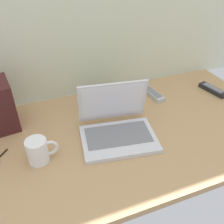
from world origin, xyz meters
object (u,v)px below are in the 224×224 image
Objects in this scene: remote_control_near at (153,94)px; book_stack at (107,97)px; coffee_mug at (38,150)px; remote_control_far at (213,90)px; laptop at (117,126)px.

book_stack reaches higher than remote_control_near.
coffee_mug is 0.72× the size of remote_control_far.
remote_control_far is (0.63, 0.14, -0.03)m from laptop.
laptop is at bearing -100.88° from book_stack.
remote_control_near is at bearing 165.78° from remote_control_far.
remote_control_far is at bearing 12.61° from laptop.
coffee_mug is at bearing -157.61° from remote_control_near.
coffee_mug is 0.48m from book_stack.
book_stack reaches higher than remote_control_far.
laptop reaches higher than coffee_mug.
remote_control_far is (0.96, 0.18, -0.04)m from coffee_mug.
laptop reaches higher than remote_control_near.
laptop is 2.09× the size of remote_control_near.
remote_control_near is 0.99× the size of remote_control_far.
remote_control_near and remote_control_far have the same top height.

